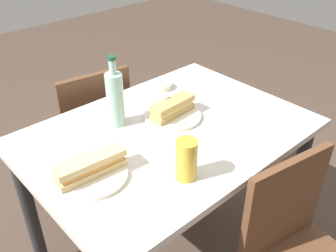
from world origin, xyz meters
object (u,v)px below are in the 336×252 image
Objects in this scene: plate_near at (92,175)px; water_bottle at (115,98)px; dining_table at (168,153)px; baguette_sandwich_near at (91,166)px; plate_far at (172,116)px; chair_far at (92,128)px; olive_bowl at (161,86)px; baguette_sandwich_far at (172,107)px; knife_far at (161,110)px; beer_glass at (186,160)px; knife_near at (81,166)px.

plate_near is 0.37m from water_bottle.
dining_table is 0.33m from water_bottle.
plate_far is (0.48, 0.11, -0.04)m from baguette_sandwich_near.
plate_near is at bearing 7.13° from baguette_sandwich_near.
olive_bowl is at bearing -51.57° from chair_far.
plate_near is at bearing -167.59° from baguette_sandwich_far.
olive_bowl is (0.15, 0.24, -0.03)m from baguette_sandwich_far.
baguette_sandwich_near is (-0.38, -0.65, 0.33)m from chair_far.
olive_bowl is (0.16, 0.19, -0.00)m from knife_far.
chair_far is at bearing 80.85° from beer_glass.
knife_near and knife_far have the same top height.
plate_near is 0.98× the size of baguette_sandwich_near.
baguette_sandwich_near is at bearing -150.95° from olive_bowl.
dining_table is at bearing 6.14° from plate_near.
baguette_sandwich_far is (0.08, 0.06, 0.17)m from dining_table.
water_bottle reaches higher than chair_far.
dining_table is at bearing -1.86° from knife_near.
baguette_sandwich_near is 1.42× the size of knife_far.
beer_glass is (-0.22, -0.38, 0.06)m from knife_far.
dining_table is 5.32× the size of baguette_sandwich_far.
knife_near is at bearing -174.15° from baguette_sandwich_far.
baguette_sandwich_near and baguette_sandwich_far have the same top height.
dining_table is 0.20m from baguette_sandwich_far.
chair_far is at bearing 75.12° from water_bottle.
water_bottle is at bearing 150.44° from plate_far.
dining_table is at bearing -88.83° from chair_far.
dining_table is at bearing -142.95° from baguette_sandwich_far.
knife_near is at bearing 132.32° from beer_glass.
knife_far is at bearing 19.07° from baguette_sandwich_near.
baguette_sandwich_near is (-0.00, -0.00, 0.04)m from plate_near.
plate_far is 0.41m from beer_glass.
dining_table is 0.42m from plate_near.
chair_far is 3.40× the size of plate_near.
beer_glass reaches higher than baguette_sandwich_near.
dining_table is 3.79× the size of water_bottle.
knife_far is at bearing 59.97° from dining_table.
plate_near is 0.49m from baguette_sandwich_far.
dining_table is at bearing -127.08° from olive_bowl.
chair_far reaches higher than baguette_sandwich_far.
chair_far reaches higher than knife_far.
plate_far is at bearing 37.05° from dining_table.
baguette_sandwich_far is 0.06m from knife_far.
baguette_sandwich_near is at bearing -173.86° from dining_table.
chair_far is 0.83m from baguette_sandwich_near.
chair_far reaches higher than knife_near.
chair_far is 0.77m from knife_near.
plate_far is (0.48, 0.05, -0.01)m from knife_near.
water_bottle is (0.28, 0.17, 0.10)m from knife_near.
dining_table is 7.72× the size of beer_glass.
chair_far reaches higher than dining_table.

